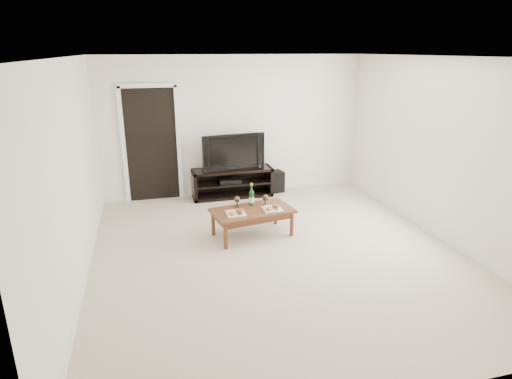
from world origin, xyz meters
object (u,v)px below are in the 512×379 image
object	(u,v)px
television	(232,151)
coffee_table	(252,223)
media_console	(232,183)
subwoofer	(276,181)

from	to	relation	value
television	coffee_table	size ratio (longest dim) A/B	1.00
coffee_table	media_console	bearing A→B (deg)	87.50
television	subwoofer	size ratio (longest dim) A/B	2.86
coffee_table	television	bearing A→B (deg)	87.50
media_console	coffee_table	world-z (taller)	media_console
television	coffee_table	xyz separation A→B (m)	(-0.08, -1.85, -0.68)
media_console	subwoofer	bearing A→B (deg)	5.37
subwoofer	television	bearing A→B (deg)	176.00
media_console	subwoofer	world-z (taller)	media_console
media_console	coffee_table	bearing A→B (deg)	-92.50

